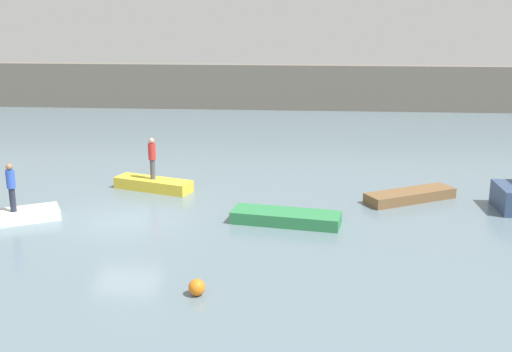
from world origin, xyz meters
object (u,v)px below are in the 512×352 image
object	(u,v)px
rowboat_white	(14,216)
mooring_buoy	(197,287)
rowboat_yellow	(153,184)
rowboat_green	(286,217)
rowboat_brown	(410,196)
person_blue_shirt	(11,185)
person_red_shirt	(152,156)

from	to	relation	value
rowboat_white	mooring_buoy	xyz separation A→B (m)	(7.81, -5.63, 0.05)
rowboat_yellow	mooring_buoy	distance (m)	10.68
rowboat_green	rowboat_brown	xyz separation A→B (m)	(5.00, 3.16, -0.01)
mooring_buoy	rowboat_yellow	bearing A→B (deg)	109.65
person_blue_shirt	person_red_shirt	bearing A→B (deg)	46.36
rowboat_white	rowboat_green	world-z (taller)	rowboat_green
rowboat_green	mooring_buoy	world-z (taller)	mooring_buoy
rowboat_green	person_blue_shirt	size ratio (longest dim) A/B	2.17
rowboat_white	rowboat_brown	xyz separation A→B (m)	(15.11, 3.71, 0.02)
person_blue_shirt	mooring_buoy	bearing A→B (deg)	-35.78
rowboat_green	person_red_shirt	size ratio (longest dim) A/B	2.20
rowboat_yellow	rowboat_brown	xyz separation A→B (m)	(10.88, -0.72, -0.03)
rowboat_brown	mooring_buoy	xyz separation A→B (m)	(-7.29, -9.34, 0.03)
rowboat_yellow	rowboat_green	distance (m)	7.05
person_blue_shirt	person_red_shirt	distance (m)	6.12
rowboat_white	person_red_shirt	xyz separation A→B (m)	(4.22, 4.43, 1.32)
rowboat_yellow	rowboat_green	size ratio (longest dim) A/B	0.87
rowboat_yellow	rowboat_white	bearing A→B (deg)	-114.50
rowboat_yellow	rowboat_brown	bearing A→B (deg)	15.36
rowboat_white	rowboat_green	xyz separation A→B (m)	(10.11, 0.54, 0.03)
rowboat_yellow	person_red_shirt	world-z (taller)	person_red_shirt
person_blue_shirt	mooring_buoy	world-z (taller)	person_blue_shirt
rowboat_yellow	mooring_buoy	xyz separation A→B (m)	(3.59, -10.06, -0.01)
mooring_buoy	rowboat_brown	bearing A→B (deg)	52.01
mooring_buoy	rowboat_green	bearing A→B (deg)	69.65
person_red_shirt	mooring_buoy	distance (m)	10.76
rowboat_green	mooring_buoy	xyz separation A→B (m)	(-2.29, -6.18, 0.01)
rowboat_brown	mooring_buoy	world-z (taller)	mooring_buoy
person_red_shirt	rowboat_white	bearing A→B (deg)	-133.64
rowboat_white	person_blue_shirt	world-z (taller)	person_blue_shirt
rowboat_white	rowboat_yellow	bearing A→B (deg)	18.10
rowboat_white	rowboat_yellow	size ratio (longest dim) A/B	0.93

